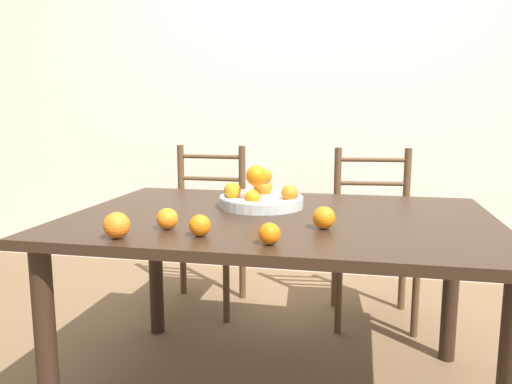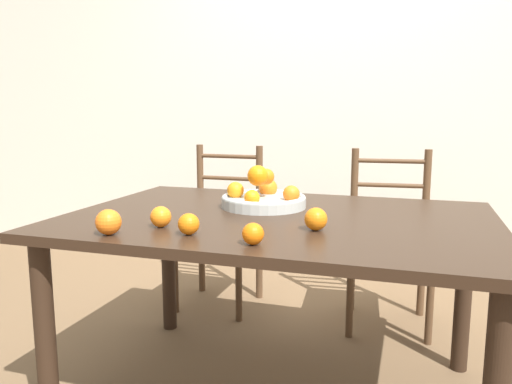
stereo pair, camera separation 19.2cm
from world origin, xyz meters
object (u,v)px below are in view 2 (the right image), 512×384
object	(u,v)px
orange_loose_2	(108,222)
orange_loose_4	(161,217)
fruit_bowl	(263,197)
orange_loose_3	(316,219)
chair_right	(389,240)
orange_loose_0	(253,234)
chair_left	(221,227)
orange_loose_1	(189,224)

from	to	relation	value
orange_loose_2	orange_loose_4	world-z (taller)	orange_loose_2
fruit_bowl	orange_loose_3	xyz separation A→B (m)	(0.28, -0.33, -0.01)
chair_right	orange_loose_0	bearing A→B (deg)	-110.29
orange_loose_0	orange_loose_3	distance (m)	0.27
chair_right	orange_loose_3	bearing A→B (deg)	-106.08
fruit_bowl	orange_loose_2	xyz separation A→B (m)	(-0.33, -0.59, -0.00)
orange_loose_3	chair_right	size ratio (longest dim) A/B	0.08
orange_loose_3	fruit_bowl	bearing A→B (deg)	130.24
chair_left	fruit_bowl	bearing A→B (deg)	-56.13
chair_right	orange_loose_1	bearing A→B (deg)	-120.33
orange_loose_0	orange_loose_1	bearing A→B (deg)	167.31
fruit_bowl	orange_loose_0	distance (m)	0.58
orange_loose_1	chair_left	xyz separation A→B (m)	(-0.38, 1.23, -0.32)
orange_loose_2	chair_right	world-z (taller)	chair_right
orange_loose_1	orange_loose_3	size ratio (longest dim) A/B	0.91
orange_loose_3	chair_right	bearing A→B (deg)	79.54
orange_loose_0	chair_right	bearing A→B (deg)	75.33
orange_loose_2	chair_left	distance (m)	1.36
fruit_bowl	orange_loose_1	bearing A→B (deg)	-100.20
chair_left	chair_right	world-z (taller)	same
orange_loose_3	chair_left	world-z (taller)	chair_left
orange_loose_3	chair_left	size ratio (longest dim) A/B	0.08
orange_loose_0	chair_left	distance (m)	1.46
orange_loose_4	chair_right	distance (m)	1.40
orange_loose_0	orange_loose_2	size ratio (longest dim) A/B	0.80
orange_loose_3	orange_loose_1	bearing A→B (deg)	-154.32
orange_loose_2	chair_right	bearing A→B (deg)	58.30
orange_loose_1	chair_right	world-z (taller)	chair_right
orange_loose_0	orange_loose_4	world-z (taller)	orange_loose_4
orange_loose_3	orange_loose_4	size ratio (longest dim) A/B	1.07
fruit_bowl	orange_loose_2	world-z (taller)	fruit_bowl
orange_loose_3	chair_left	distance (m)	1.33
orange_loose_0	chair_left	xyz separation A→B (m)	(-0.61, 1.28, -0.31)
orange_loose_1	orange_loose_2	size ratio (longest dim) A/B	0.84
orange_loose_2	orange_loose_1	bearing A→B (deg)	17.70
fruit_bowl	orange_loose_4	xyz separation A→B (m)	(-0.23, -0.44, -0.01)
orange_loose_3	chair_right	world-z (taller)	chair_right
fruit_bowl	chair_right	distance (m)	0.92
orange_loose_2	orange_loose_0	bearing A→B (deg)	3.04
chair_right	orange_loose_4	bearing A→B (deg)	-126.69
orange_loose_4	orange_loose_2	bearing A→B (deg)	-126.50
orange_loose_2	orange_loose_3	xyz separation A→B (m)	(0.61, 0.26, -0.00)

